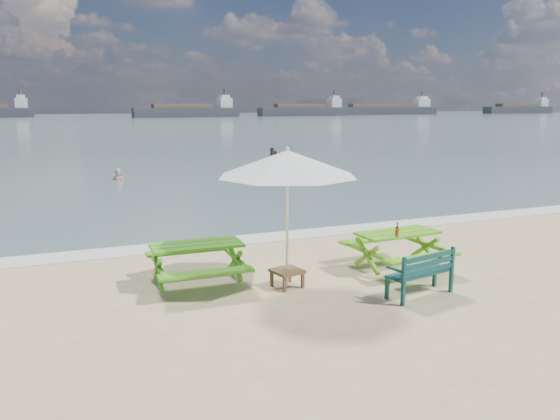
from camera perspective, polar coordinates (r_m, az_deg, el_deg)
name	(u,v)px	position (r m, az deg, el deg)	size (l,w,h in m)	color
sea	(89,123)	(92.65, -19.34, 8.53)	(300.00, 300.00, 0.00)	slate
foam_strip	(271,237)	(13.34, -0.93, -2.83)	(22.00, 0.90, 0.01)	silver
picnic_table_left	(197,265)	(9.93, -8.65, -5.71)	(1.64, 1.82, 0.77)	#46A318
picnic_table_right	(397,251)	(10.94, 12.13, -4.25)	(1.71, 1.87, 0.76)	#5AAF1A
park_bench	(419,282)	(9.63, 14.37, -7.29)	(1.32, 0.67, 0.77)	#0D3A38
side_table	(287,278)	(9.77, 0.75, -7.11)	(0.59, 0.59, 0.32)	brown
patio_umbrella	(287,163)	(9.33, 0.78, 4.90)	(2.95, 2.95, 2.44)	silver
beer_bottle	(397,232)	(10.44, 12.12, -2.24)	(0.07, 0.07, 0.27)	#935815
swimmer	(119,187)	(24.34, -16.50, 2.35)	(0.67, 0.55, 1.57)	tan
mooring_pilings	(274,162)	(26.19, -0.68, 5.02)	(0.58, 0.78, 1.35)	black
cargo_ships	(311,111)	(142.57, 3.24, 10.30)	(168.88, 19.24, 4.40)	#33363C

